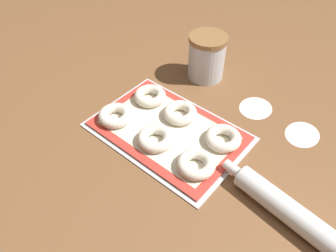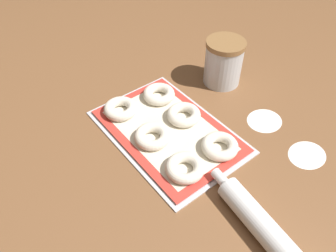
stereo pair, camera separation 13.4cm
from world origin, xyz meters
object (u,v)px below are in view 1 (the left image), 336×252
(baking_tray, at_px, (168,131))
(bagel_back_left, at_px, (150,96))
(bagel_back_right, at_px, (223,138))
(bagel_front_center, at_px, (155,138))
(bagel_front_left, at_px, (115,116))
(bagel_front_right, at_px, (196,164))
(flour_canister, at_px, (207,57))
(rolling_pin, at_px, (291,213))
(bagel_back_center, at_px, (180,113))

(baking_tray, distance_m, bagel_back_left, 0.15)
(bagel_back_right, bearing_deg, bagel_front_center, -139.47)
(bagel_front_left, bearing_deg, baking_tray, 24.62)
(bagel_front_center, bearing_deg, bagel_front_right, 0.19)
(bagel_front_right, bearing_deg, bagel_front_left, -178.32)
(bagel_front_right, height_order, bagel_back_right, same)
(bagel_front_left, height_order, bagel_front_right, same)
(flour_canister, distance_m, rolling_pin, 0.58)
(baking_tray, distance_m, bagel_back_center, 0.07)
(bagel_back_center, bearing_deg, bagel_front_center, -83.92)
(bagel_back_left, bearing_deg, bagel_back_right, -0.73)
(baking_tray, relative_size, bagel_front_right, 4.34)
(bagel_front_center, relative_size, bagel_back_left, 1.00)
(bagel_front_right, relative_size, bagel_back_left, 1.00)
(bagel_front_left, xyz_separation_m, bagel_front_center, (0.15, 0.01, 0.00))
(baking_tray, distance_m, bagel_front_left, 0.16)
(baking_tray, height_order, bagel_front_center, bagel_front_center)
(bagel_back_right, xyz_separation_m, flour_canister, (-0.23, 0.23, 0.05))
(bagel_front_left, relative_size, bagel_back_left, 1.00)
(baking_tray, height_order, bagel_front_right, bagel_front_right)
(bagel_front_right, relative_size, bagel_back_center, 1.00)
(bagel_front_center, xyz_separation_m, bagel_back_right, (0.14, 0.12, 0.00))
(bagel_front_left, relative_size, bagel_front_center, 1.00)
(bagel_front_left, bearing_deg, bagel_front_right, 1.68)
(bagel_front_left, relative_size, bagel_back_center, 1.00)
(bagel_back_left, bearing_deg, flour_canister, 77.65)
(bagel_back_center, bearing_deg, flour_canister, 107.40)
(bagel_back_left, relative_size, bagel_back_right, 1.00)
(bagel_back_center, bearing_deg, bagel_back_right, -1.44)
(bagel_front_right, relative_size, bagel_back_right, 1.00)
(bagel_front_right, bearing_deg, flour_canister, 122.44)
(bagel_back_left, relative_size, rolling_pin, 0.26)
(bagel_back_right, distance_m, flour_canister, 0.33)
(baking_tray, height_order, rolling_pin, rolling_pin)
(bagel_back_right, bearing_deg, bagel_front_left, -156.23)
(bagel_back_right, height_order, rolling_pin, rolling_pin)
(bagel_front_center, height_order, bagel_back_right, same)
(bagel_back_center, height_order, bagel_back_right, same)
(bagel_front_left, bearing_deg, flour_canister, 79.52)
(bagel_front_right, bearing_deg, baking_tray, 157.83)
(bagel_front_right, xyz_separation_m, bagel_back_center, (-0.15, 0.13, 0.00))
(bagel_back_center, relative_size, rolling_pin, 0.26)
(bagel_front_center, relative_size, bagel_back_center, 1.00)
(bagel_back_left, bearing_deg, bagel_back_center, 0.17)
(bagel_front_center, bearing_deg, bagel_back_left, 137.26)
(baking_tray, relative_size, bagel_front_left, 4.34)
(bagel_front_left, height_order, bagel_back_center, same)
(bagel_front_center, height_order, rolling_pin, rolling_pin)
(bagel_back_right, xyz_separation_m, rolling_pin, (0.25, -0.10, 0.00))
(rolling_pin, bearing_deg, bagel_back_left, 169.27)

